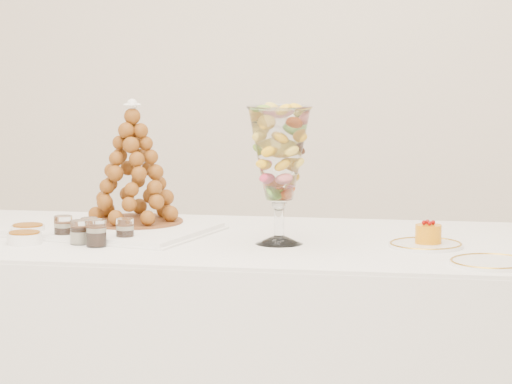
# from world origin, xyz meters

# --- Properties ---
(buffet_table) EXTENTS (2.19, 0.95, 0.82)m
(buffet_table) POSITION_xyz_m (-0.00, 0.38, 0.41)
(buffet_table) COLOR white
(buffet_table) RESTS_ON ground
(lace_tray) EXTENTS (0.62, 0.52, 0.02)m
(lace_tray) POSITION_xyz_m (-0.35, 0.41, 0.83)
(lace_tray) COLOR white
(lace_tray) RESTS_ON buffet_table
(macaron_vase) EXTENTS (0.18, 0.18, 0.39)m
(macaron_vase) POSITION_xyz_m (0.17, 0.33, 1.07)
(macaron_vase) COLOR white
(macaron_vase) RESTS_ON buffet_table
(cake_plate) EXTENTS (0.21, 0.21, 0.01)m
(cake_plate) POSITION_xyz_m (0.58, 0.36, 0.82)
(cake_plate) COLOR white
(cake_plate) RESTS_ON buffet_table
(spare_plate) EXTENTS (0.22, 0.22, 0.01)m
(spare_plate) POSITION_xyz_m (0.77, 0.13, 0.82)
(spare_plate) COLOR white
(spare_plate) RESTS_ON buffet_table
(verrine_a) EXTENTS (0.07, 0.07, 0.07)m
(verrine_a) POSITION_xyz_m (-0.45, 0.26, 0.85)
(verrine_a) COLOR white
(verrine_a) RESTS_ON buffet_table
(verrine_b) EXTENTS (0.06, 0.06, 0.07)m
(verrine_b) POSITION_xyz_m (-0.37, 0.26, 0.85)
(verrine_b) COLOR white
(verrine_b) RESTS_ON buffet_table
(verrine_c) EXTENTS (0.06, 0.06, 0.07)m
(verrine_c) POSITION_xyz_m (-0.26, 0.25, 0.85)
(verrine_c) COLOR white
(verrine_c) RESTS_ON buffet_table
(verrine_d) EXTENTS (0.06, 0.06, 0.07)m
(verrine_d) POSITION_xyz_m (-0.38, 0.20, 0.85)
(verrine_d) COLOR white
(verrine_d) RESTS_ON buffet_table
(verrine_e) EXTENTS (0.07, 0.07, 0.08)m
(verrine_e) POSITION_xyz_m (-0.32, 0.18, 0.86)
(verrine_e) COLOR white
(verrine_e) RESTS_ON buffet_table
(ramekin_back) EXTENTS (0.10, 0.10, 0.03)m
(ramekin_back) POSITION_xyz_m (-0.57, 0.30, 0.83)
(ramekin_back) COLOR white
(ramekin_back) RESTS_ON buffet_table
(ramekin_front) EXTENTS (0.10, 0.10, 0.03)m
(ramekin_front) POSITION_xyz_m (-0.54, 0.18, 0.83)
(ramekin_front) COLOR white
(ramekin_front) RESTS_ON buffet_table
(croquembouche) EXTENTS (0.30, 0.30, 0.38)m
(croquembouche) POSITION_xyz_m (-0.31, 0.50, 1.02)
(croquembouche) COLOR brown
(croquembouche) RESTS_ON lace_tray
(mousse_cake) EXTENTS (0.07, 0.07, 0.06)m
(mousse_cake) POSITION_xyz_m (0.59, 0.37, 0.85)
(mousse_cake) COLOR orange
(mousse_cake) RESTS_ON cake_plate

